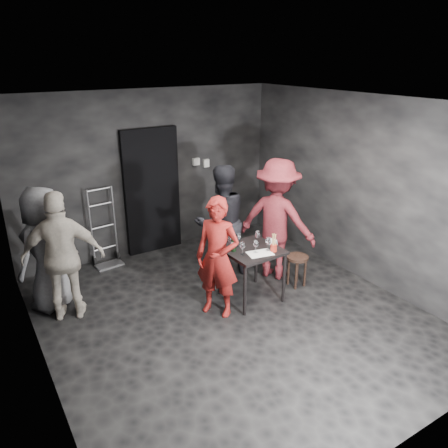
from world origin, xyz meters
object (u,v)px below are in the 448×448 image
bystander_cream (62,249)px  breadstick_cup (274,243)px  stool (297,263)px  man_maroon (278,207)px  woman_black (221,214)px  tasting_table (251,255)px  server_red (218,254)px  hand_truck (107,251)px  wine_bottle (234,244)px  bystander_grey (45,242)px

bystander_cream → breadstick_cup: (2.45, -1.07, -0.09)m
stool → bystander_cream: 3.22m
stool → man_maroon: 0.86m
stool → woman_black: size_ratio=0.24×
woman_black → man_maroon: size_ratio=0.90×
tasting_table → server_red: bearing=-173.1°
server_red → hand_truck: bearing=165.0°
stool → breadstick_cup: (-0.57, -0.15, 0.51)m
tasting_table → bystander_cream: size_ratio=0.39×
server_red → wine_bottle: server_red is taller
stool → hand_truck: bearing=134.8°
bystander_grey → wine_bottle: (2.13, -1.18, -0.07)m
tasting_table → breadstick_cup: (0.20, -0.22, 0.22)m
breadstick_cup → woman_black: bearing=99.3°
tasting_table → bystander_grey: bearing=152.4°
hand_truck → woman_black: size_ratio=0.64×
stool → breadstick_cup: bearing=-165.5°
hand_truck → bystander_grey: 1.49m
bystander_cream → wine_bottle: bystander_cream is taller
bystander_cream → bystander_grey: size_ratio=1.03×
server_red → woman_black: 1.10m
wine_bottle → breadstick_cup: wine_bottle is taller
hand_truck → breadstick_cup: bearing=-61.8°
woman_black → breadstick_cup: woman_black is taller
bystander_cream → bystander_grey: 0.41m
tasting_table → server_red: server_red is taller
hand_truck → stool: size_ratio=2.71×
hand_truck → man_maroon: man_maroon is taller
stool → woman_black: woman_black is taller
bystander_grey → woman_black: bearing=135.0°
woman_black → wine_bottle: (-0.28, -0.77, -0.13)m
breadstick_cup → server_red: bearing=169.2°
bystander_grey → breadstick_cup: size_ratio=6.93×
tasting_table → stool: bearing=-5.2°
wine_bottle → breadstick_cup: (0.45, -0.28, 0.01)m
hand_truck → tasting_table: size_ratio=1.70×
bystander_cream → breadstick_cup: bearing=176.8°
tasting_table → wine_bottle: (-0.25, 0.07, 0.21)m
hand_truck → breadstick_cup: 2.86m
tasting_table → breadstick_cup: 0.37m
server_red → breadstick_cup: size_ratio=6.23×
stool → bystander_cream: bystander_cream is taller
wine_bottle → breadstick_cup: 0.53m
stool → wine_bottle: (-1.02, 0.14, 0.49)m
server_red → man_maroon: (1.29, 0.43, 0.27)m
woman_black → man_maroon: (0.68, -0.47, 0.11)m
woman_black → bystander_grey: bearing=-6.4°
stool → bystander_grey: bystander_grey is taller
bystander_grey → stool: bearing=122.1°
wine_bottle → tasting_table: bearing=-14.9°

